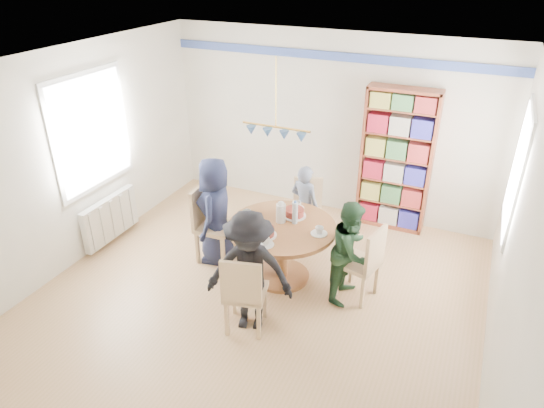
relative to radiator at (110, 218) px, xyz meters
The scene contains 14 objects.
ground 2.46m from the radiator, ahead, with size 5.00×5.00×0.00m, color tan.
room_shell 2.58m from the radiator, 14.73° to the left, with size 5.00×5.00×5.00m.
radiator is the anchor object (origin of this frame).
dining_table 2.53m from the radiator, ahead, with size 1.30×1.30×0.75m.
chair_left 1.51m from the radiator, ahead, with size 0.48×0.48×1.02m.
chair_right 3.55m from the radiator, ahead, with size 0.51×0.51×0.95m.
chair_far 2.74m from the radiator, 25.46° to the left, with size 0.51×0.51×0.90m.
chair_near 2.69m from the radiator, 19.15° to the right, with size 0.52×0.52×0.96m.
person_left 1.64m from the radiator, ahead, with size 0.70×0.45×1.42m, color #181C35.
person_right 3.39m from the radiator, ahead, with size 0.60×0.47×1.24m, color #1A341F.
person_far 2.70m from the radiator, 22.52° to the left, with size 0.43×0.28×1.17m, color gray.
person_near 2.69m from the radiator, 16.82° to the right, with size 0.91×0.52×1.40m, color black.
bookshelf 4.07m from the radiator, 30.55° to the left, with size 0.98×0.29×2.06m.
tableware 2.54m from the radiator, ahead, with size 1.13×1.13×0.30m.
Camera 1 is at (2.03, -4.11, 3.67)m, focal length 32.00 mm.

